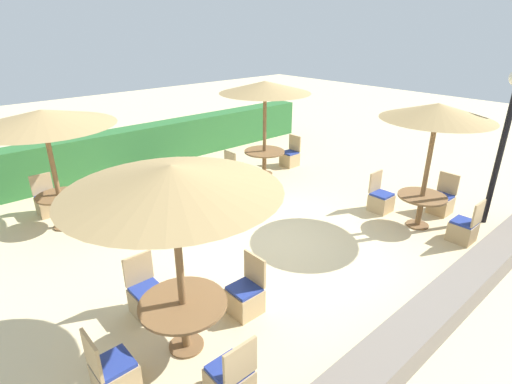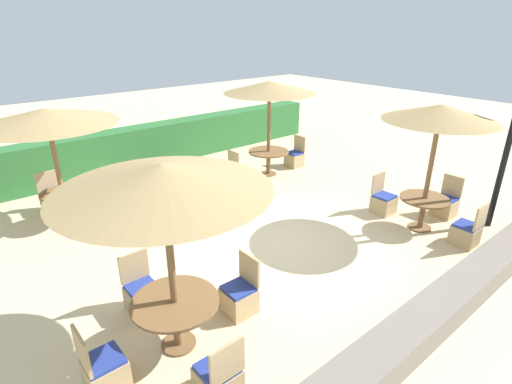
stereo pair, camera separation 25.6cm
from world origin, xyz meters
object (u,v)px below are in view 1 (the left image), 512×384
Objects in this scene: round_table_front_right at (421,202)px; patio_chair_front_right_south at (464,229)px; patio_chair_front_right_east at (441,202)px; patio_chair_front_right_north at (380,200)px; parasol_front_left at (172,179)px; round_table_front_left at (184,311)px; patio_chair_front_left_north at (147,298)px; parasol_front_right at (437,112)px; patio_chair_back_left_north at (48,204)px; patio_chair_front_left_south at (230,380)px; patio_chair_back_right_west at (236,174)px; patio_chair_back_right_east at (290,157)px; patio_chair_front_left_west at (114,374)px; patio_chair_front_left_east at (245,297)px; parasol_back_left at (43,118)px; patio_chair_back_left_east at (106,204)px; parasol_back_right at (265,87)px; round_table_back_left at (61,203)px; lamp_post at (509,118)px; round_table_back_right at (264,155)px.

round_table_front_right is 1.09× the size of patio_chair_front_right_south.
patio_chair_front_right_east and patio_chair_front_right_north have the same top height.
parasol_front_left reaches higher than round_table_front_left.
parasol_front_right is at bearing 166.82° from patio_chair_front_left_north.
parasol_front_left is 2.85× the size of patio_chair_back_left_north.
round_table_front_left is at bearing 6.16° from patio_chair_front_right_north.
patio_chair_front_left_south is 1.00× the size of patio_chair_back_right_west.
parasol_front_right is at bearing 134.27° from patio_chair_back_left_north.
patio_chair_front_left_north reaches higher than round_table_front_left.
parasol_front_right is 2.43m from patio_chair_front_right_south.
patio_chair_front_left_south is 6.25m from parasol_front_right.
patio_chair_front_left_north and patio_chair_back_right_east have the same top height.
round_table_front_right is at bearing 87.40° from patio_chair_front_left_west.
patio_chair_front_right_south is (5.78, -1.29, -2.22)m from parasol_front_left.
patio_chair_front_left_south is at bearing -173.21° from round_table_front_right.
patio_chair_front_left_east is at bearing 128.10° from patio_chair_back_right_east.
patio_chair_back_left_north is at bearing 78.31° from patio_chair_back_right_east.
patio_chair_back_right_east is (0.79, 4.64, -0.29)m from round_table_front_right.
parasol_back_left is 2.33m from patio_chair_back_left_east.
patio_chair_front_right_south is at bearing 90.07° from patio_chair_front_right_north.
parasol_front_left is 2.85× the size of patio_chair_back_left_east.
round_table_front_left is 4.81m from patio_chair_back_left_east.
patio_chair_front_right_south is 9.13m from patio_chair_back_left_north.
patio_chair_front_left_north is 3.83m from patio_chair_back_left_east.
patio_chair_back_right_west is 3.53m from patio_chair_back_left_east.
parasol_back_right is (6.46, 4.31, 2.24)m from patio_chair_front_left_west.
parasol_front_left reaches higher than patio_chair_front_right_north.
round_table_front_right is at bearing 170.36° from patio_chair_back_right_east.
patio_chair_front_left_east is 4.90m from round_table_back_left.
parasol_back_left is at bearing 87.04° from patio_chair_back_left_east.
round_table_front_right is at bearing 88.81° from patio_chair_front_right_east.
parasol_back_right is (-1.60, 5.52, 0.15)m from lamp_post.
lamp_post is at bearing 25.54° from patio_chair_back_right_west.
round_table_back_left reaches higher than round_table_back_right.
lamp_post is at bearing -10.13° from round_table_front_left.
lamp_post reaches higher than patio_chair_front_left_east.
round_table_front_right is 4.72m from patio_chair_back_right_east.
parasol_back_right is 2.30× the size of round_table_back_right.
patio_chair_front_left_south is 1.00× the size of patio_chair_front_left_east.
round_table_front_right is 4.85m from patio_chair_back_right_west.
patio_chair_front_right_south is 7.76m from patio_chair_back_left_east.
parasol_front_left is 2.61× the size of round_table_front_right.
patio_chair_back_right_west reaches higher than round_table_back_right.
round_table_back_right is at bearing 93.95° from parasol_front_right.
patio_chair_back_right_east is at bearing 168.31° from patio_chair_back_left_north.
lamp_post is 3.27× the size of round_table_front_right.
parasol_front_right is at bearing 6.79° from patio_chair_front_left_south.
patio_chair_back_right_east is (6.53, 4.28, -0.34)m from round_table_front_left.
parasol_back_right is at bearing 180.00° from round_table_back_right.
patio_chair_front_left_west is 6.85m from patio_chair_front_right_north.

